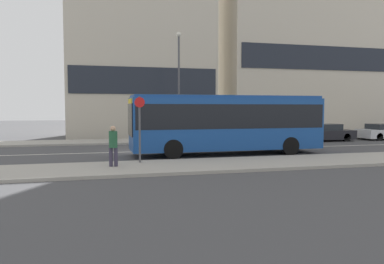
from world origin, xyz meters
TOP-DOWN VIEW (x-y plane):
  - ground_plane at (0.00, 0.00)m, footprint 120.00×120.00m
  - sidewalk_near at (0.00, -6.25)m, footprint 44.00×3.50m
  - sidewalk_far at (0.00, 6.25)m, footprint 44.00×3.50m
  - lane_centerline at (0.00, 0.00)m, footprint 41.80×0.16m
  - apartment_block_left_tower at (1.21, 12.39)m, footprint 12.59×5.85m
  - apartment_block_right_tower at (19.13, 12.84)m, footprint 19.79×6.76m
  - city_bus at (4.04, -2.34)m, footprint 10.26×2.58m
  - parked_car_0 at (13.95, 3.47)m, footprint 4.41×1.70m
  - pedestrian_near_stop at (-2.09, -6.00)m, footprint 0.35×0.34m
  - bus_stop_sign at (-0.92, -5.15)m, footprint 0.44×0.12m
  - street_lamp at (3.13, 5.36)m, footprint 0.36×0.36m

SIDE VIEW (x-z plane):
  - ground_plane at x=0.00m, z-range 0.00..0.00m
  - lane_centerline at x=0.00m, z-range 0.00..0.01m
  - sidewalk_near at x=0.00m, z-range 0.00..0.13m
  - sidewalk_far at x=0.00m, z-range 0.00..0.13m
  - parked_car_0 at x=13.95m, z-range -0.03..1.27m
  - pedestrian_near_stop at x=-2.09m, z-range 0.24..1.88m
  - bus_stop_sign at x=-0.92m, z-range 0.36..3.24m
  - city_bus at x=4.04m, z-range 0.24..3.39m
  - street_lamp at x=3.13m, z-range 0.92..8.76m
  - apartment_block_left_tower at x=1.21m, z-range -0.01..17.23m
  - apartment_block_right_tower at x=19.13m, z-range -0.01..25.91m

